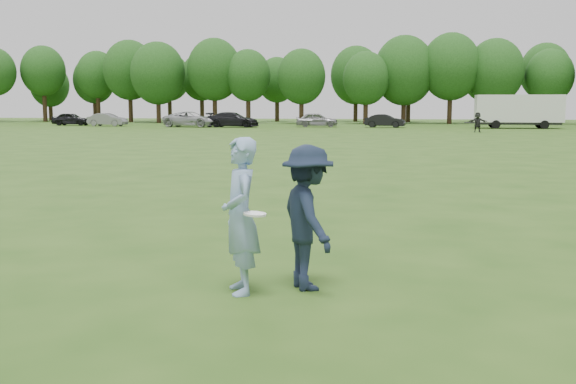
% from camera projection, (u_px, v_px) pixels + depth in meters
% --- Properties ---
extents(ground, '(200.00, 200.00, 0.00)m').
position_uv_depth(ground, '(194.00, 290.00, 8.35)').
color(ground, '#2A4E16').
rests_on(ground, ground).
extents(thrower, '(0.69, 0.82, 1.90)m').
position_uv_depth(thrower, '(240.00, 216.00, 8.11)').
color(thrower, '#8AAAD6').
rests_on(thrower, ground).
extents(defender, '(1.13, 1.34, 1.80)m').
position_uv_depth(defender, '(308.00, 217.00, 8.31)').
color(defender, '#192337').
rests_on(defender, ground).
extents(player_far_d, '(1.57, 0.63, 1.66)m').
position_uv_depth(player_far_d, '(478.00, 122.00, 55.53)').
color(player_far_d, '#252525').
rests_on(player_far_d, ground).
extents(car_a, '(4.19, 1.90, 1.40)m').
position_uv_depth(car_a, '(71.00, 119.00, 73.52)').
color(car_a, black).
rests_on(car_a, ground).
extents(car_b, '(4.24, 1.74, 1.37)m').
position_uv_depth(car_b, '(108.00, 120.00, 71.26)').
color(car_b, slate).
rests_on(car_b, ground).
extents(car_c, '(5.86, 3.24, 1.55)m').
position_uv_depth(car_c, '(191.00, 119.00, 68.56)').
color(car_c, '#A9A9AD').
rests_on(car_c, ground).
extents(car_d, '(5.29, 2.34, 1.51)m').
position_uv_depth(car_d, '(233.00, 120.00, 67.79)').
color(car_d, black).
rests_on(car_d, ground).
extents(car_e, '(4.46, 2.22, 1.46)m').
position_uv_depth(car_e, '(317.00, 120.00, 68.53)').
color(car_e, gray).
rests_on(car_e, ground).
extents(car_f, '(4.14, 1.92, 1.31)m').
position_uv_depth(car_f, '(385.00, 121.00, 67.06)').
color(car_f, black).
rests_on(car_f, ground).
extents(disc_in_play, '(0.31, 0.31, 0.05)m').
position_uv_depth(disc_in_play, '(255.00, 214.00, 7.84)').
color(disc_in_play, white).
rests_on(disc_in_play, ground).
extents(cargo_trailer, '(9.00, 2.75, 3.20)m').
position_uv_depth(cargo_trailer, '(519.00, 110.00, 64.33)').
color(cargo_trailer, white).
rests_on(cargo_trailer, ground).
extents(treeline, '(130.35, 18.39, 11.74)m').
position_uv_depth(treeline, '(404.00, 72.00, 82.30)').
color(treeline, '#332114').
rests_on(treeline, ground).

